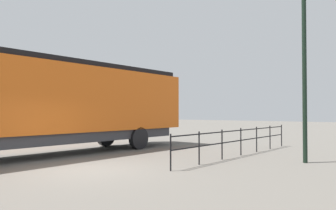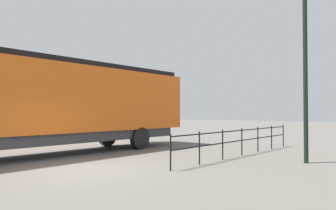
# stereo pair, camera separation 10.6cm
# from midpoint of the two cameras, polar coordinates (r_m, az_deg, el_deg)

# --- Properties ---
(ground_plane) EXTENTS (120.00, 120.00, 0.00)m
(ground_plane) POSITION_cam_midpoint_polar(r_m,az_deg,el_deg) (10.94, -13.52, -10.96)
(ground_plane) COLOR #666059
(locomotive) EXTENTS (2.81, 17.23, 4.09)m
(locomotive) POSITION_cam_midpoint_polar(r_m,az_deg,el_deg) (14.39, -22.59, 0.64)
(locomotive) COLOR orange
(locomotive) RESTS_ON ground_plane
(lamp_post) EXTENTS (0.50, 0.50, 7.14)m
(lamp_post) POSITION_cam_midpoint_polar(r_m,az_deg,el_deg) (13.28, 23.01, 11.85)
(lamp_post) COLOR black
(lamp_post) RESTS_ON ground_plane
(platform_fence) EXTENTS (0.05, 9.68, 1.17)m
(platform_fence) POSITION_cam_midpoint_polar(r_m,az_deg,el_deg) (14.39, 12.97, -5.61)
(platform_fence) COLOR black
(platform_fence) RESTS_ON ground_plane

